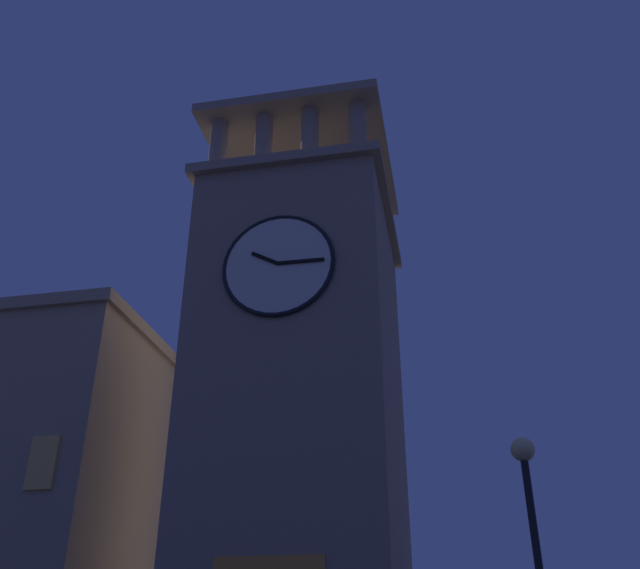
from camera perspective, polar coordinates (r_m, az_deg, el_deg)
name	(u,v)px	position (r m, az deg, el deg)	size (l,w,h in m)	color
clocktower	(303,413)	(25.98, -1.42, -10.40)	(7.36, 8.87, 23.14)	gray
street_lamp	(533,524)	(13.35, 16.98, -18.20)	(0.44, 0.44, 5.08)	black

